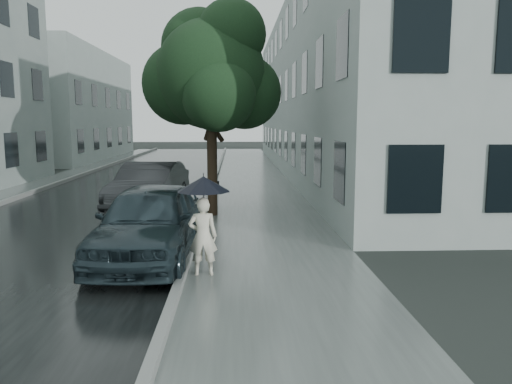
{
  "coord_description": "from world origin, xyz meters",
  "views": [
    {
      "loc": [
        -0.59,
        -9.1,
        2.85
      ],
      "look_at": [
        -0.14,
        1.75,
        1.3
      ],
      "focal_mm": 35.0,
      "sensor_mm": 36.0,
      "label": 1
    }
  ],
  "objects_px": {
    "street_tree": "(211,73)",
    "car_near": "(150,222)",
    "pedestrian": "(203,236)",
    "car_far": "(150,186)",
    "lamp_post": "(212,124)"
  },
  "relations": [
    {
      "from": "street_tree",
      "to": "car_near",
      "type": "relative_size",
      "value": 1.37
    },
    {
      "from": "street_tree",
      "to": "car_near",
      "type": "height_order",
      "value": "street_tree"
    },
    {
      "from": "pedestrian",
      "to": "car_near",
      "type": "bearing_deg",
      "value": -45.4
    },
    {
      "from": "pedestrian",
      "to": "car_far",
      "type": "xyz_separation_m",
      "value": [
        -2.14,
        6.92,
        0.04
      ]
    },
    {
      "from": "street_tree",
      "to": "car_far",
      "type": "height_order",
      "value": "street_tree"
    },
    {
      "from": "car_near",
      "to": "car_far",
      "type": "height_order",
      "value": "car_near"
    },
    {
      "from": "pedestrian",
      "to": "car_far",
      "type": "relative_size",
      "value": 0.31
    },
    {
      "from": "pedestrian",
      "to": "street_tree",
      "type": "height_order",
      "value": "street_tree"
    },
    {
      "from": "street_tree",
      "to": "lamp_post",
      "type": "relative_size",
      "value": 1.33
    },
    {
      "from": "car_far",
      "to": "street_tree",
      "type": "bearing_deg",
      "value": -14.82
    },
    {
      "from": "street_tree",
      "to": "car_far",
      "type": "relative_size",
      "value": 1.36
    },
    {
      "from": "pedestrian",
      "to": "lamp_post",
      "type": "height_order",
      "value": "lamp_post"
    },
    {
      "from": "car_near",
      "to": "car_far",
      "type": "bearing_deg",
      "value": 102.44
    },
    {
      "from": "lamp_post",
      "to": "car_near",
      "type": "distance_m",
      "value": 12.16
    },
    {
      "from": "lamp_post",
      "to": "car_far",
      "type": "relative_size",
      "value": 1.02
    }
  ]
}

